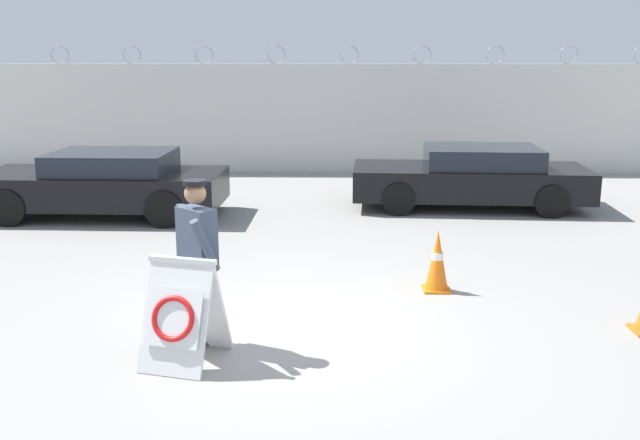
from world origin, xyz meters
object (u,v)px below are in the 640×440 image
at_px(traffic_cone_mid, 437,261).
at_px(parked_car_rear_sedan, 472,177).
at_px(parked_car_front_coupe, 104,183).
at_px(security_guard, 197,254).
at_px(barricade_sign, 182,312).

xyz_separation_m(traffic_cone_mid, parked_car_rear_sedan, (1.44, 5.25, 0.22)).
xyz_separation_m(traffic_cone_mid, parked_car_front_coupe, (-5.67, 4.33, 0.23)).
bearing_deg(traffic_cone_mid, security_guard, -147.45).
distance_m(barricade_sign, parked_car_front_coupe, 7.20).
bearing_deg(barricade_sign, parked_car_front_coupe, 127.95).
xyz_separation_m(barricade_sign, parked_car_front_coupe, (-2.84, 6.61, 0.10)).
relative_size(traffic_cone_mid, parked_car_rear_sedan, 0.17).
xyz_separation_m(security_guard, parked_car_rear_sedan, (4.20, 7.01, -0.36)).
distance_m(parked_car_front_coupe, parked_car_rear_sedan, 7.17).
bearing_deg(parked_car_front_coupe, barricade_sign, 114.47).
height_order(security_guard, traffic_cone_mid, security_guard).
distance_m(traffic_cone_mid, parked_car_front_coupe, 7.14).
bearing_deg(parked_car_rear_sedan, parked_car_front_coupe, 10.86).
xyz_separation_m(security_guard, traffic_cone_mid, (2.77, 1.77, -0.58)).
relative_size(traffic_cone_mid, parked_car_front_coupe, 0.17).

